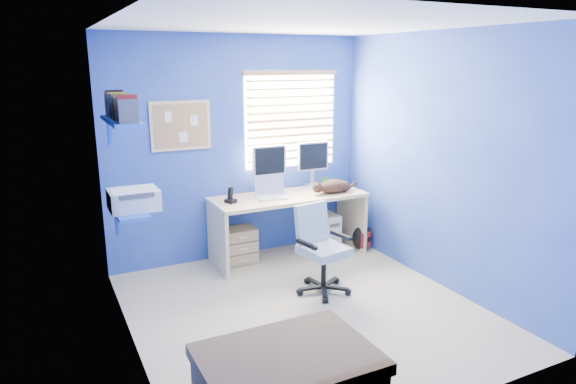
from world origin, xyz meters
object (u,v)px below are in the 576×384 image
desk (289,226)px  tower_pc (325,230)px  office_chair (321,260)px  cat (334,186)px  laptop (272,188)px

desk → tower_pc: (0.52, 0.06, -0.14)m
office_chair → cat: bearing=52.4°
tower_pc → cat: bearing=-93.9°
cat → desk: bearing=163.8°
laptop → tower_pc: size_ratio=0.73×
laptop → cat: (0.74, -0.11, -0.04)m
tower_pc → office_chair: 1.20m
laptop → office_chair: 1.08m
cat → office_chair: (-0.64, -0.82, -0.49)m
desk → office_chair: bearing=-97.2°
cat → office_chair: bearing=-130.2°
tower_pc → office_chair: (-0.64, -1.01, 0.10)m
office_chair → laptop: bearing=96.2°
desk → cat: bearing=-13.7°
cat → laptop: bearing=169.2°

